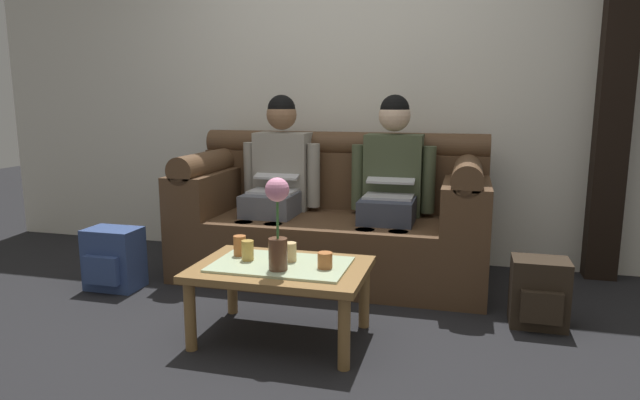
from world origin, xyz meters
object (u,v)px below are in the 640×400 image
Objects in this scene: flower_vase at (278,220)px; backpack_right at (539,293)px; person_right at (391,182)px; cup_near_right at (240,246)px; coffee_table at (281,275)px; couch at (333,221)px; cup_far_center at (290,252)px; backpack_left at (113,259)px; cup_far_left at (248,250)px; cup_near_left at (325,260)px; person_left at (278,177)px.

flower_vase is 1.45m from backpack_right.
person_right is 11.67× the size of cup_near_right.
coffee_table is 2.34× the size of backpack_right.
couch is at bearing 76.01° from cup_near_right.
backpack_left is at bearing 163.83° from cup_far_center.
cup_near_right reaches higher than cup_far_left.
cup_near_left reaches higher than backpack_left.
person_right is at bearing 70.81° from cup_far_center.
cup_far_center reaches higher than cup_near_left.
cup_near_right is 0.27× the size of backpack_left.
cup_far_left is at bearing -161.34° from backpack_right.
person_right is at bearing -0.00° from person_left.
cup_far_center is 1.34m from backpack_right.
cup_far_left is at bearing -118.00° from person_right.
cup_near_left is (0.23, -1.10, 0.05)m from couch.
couch is at bearing 80.57° from cup_far_left.
cup_near_left is 0.49m from cup_near_right.
cup_far_left is (-0.18, 0.01, 0.11)m from coffee_table.
person_left is at bearing 119.47° from cup_near_left.
backpack_left is at bearing -152.62° from couch.
person_left is 3.14× the size of backpack_left.
person_left is 12.92× the size of cup_far_center.
backpack_right is (2.54, 0.07, -0.01)m from backpack_left.
person_left is 1.82m from backpack_right.
coffee_table is at bearing -18.57° from backpack_left.
cup_far_left reaches higher than coffee_table.
backpack_left is 1.07× the size of backpack_right.
backpack_left is at bearing 161.09° from cup_near_right.
cup_near_left is 0.21× the size of backpack_right.
couch is 4.57× the size of flower_vase.
backpack_right is at bearing 26.46° from cup_near_left.
person_left is 0.78m from person_right.
cup_far_left is (-0.21, -0.04, 0.00)m from cup_far_center.
person_right is 3.14× the size of backpack_left.
cup_near_left reaches higher than coffee_table.
cup_far_center is at bearing -160.07° from backpack_right.
cup_far_center is (0.43, -1.03, -0.22)m from person_left.
flower_vase is at bearing -33.17° from cup_near_right.
flower_vase is 4.23× the size of cup_near_right.
backpack_right is at bearing 18.66° from cup_far_left.
cup_far_left is at bearing 177.36° from coffee_table.
person_left is 12.06× the size of cup_far_left.
couch is 1.66× the size of person_right.
person_left is 1.19m from backpack_left.
cup_far_center is (0.01, 0.15, -0.20)m from flower_vase.
couch reaches higher than backpack_left.
couch is at bearing 27.38° from backpack_left.
cup_far_left reaches higher than cup_near_left.
coffee_table is at bearing 102.03° from flower_vase.
cup_near_left is at bearing 21.27° from flower_vase.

